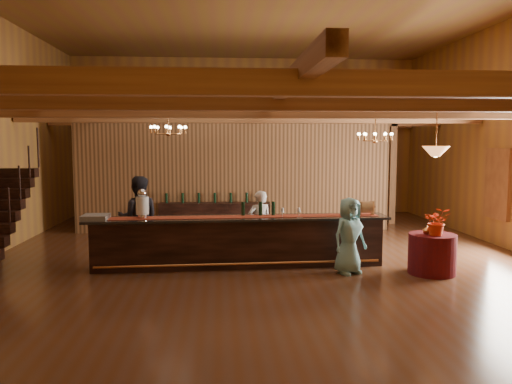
{
  "coord_description": "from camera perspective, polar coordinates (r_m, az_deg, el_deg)",
  "views": [
    {
      "loc": [
        -0.9,
        -10.8,
        2.59
      ],
      "look_at": [
        -0.09,
        0.49,
        1.44
      ],
      "focal_mm": 35.0,
      "sensor_mm": 36.0,
      "label": 1
    }
  ],
  "objects": [
    {
      "name": "beverage_dispenser",
      "position": [
        10.36,
        -12.87,
        -1.36
      ],
      "size": [
        0.26,
        0.26,
        0.6
      ],
      "color": "silver",
      "rests_on": "tasting_bar"
    },
    {
      "name": "glass_rack_tray",
      "position": [
        10.44,
        -17.87,
        -2.76
      ],
      "size": [
        0.5,
        0.5,
        0.1
      ],
      "primitive_type": "cube",
      "color": "gray",
      "rests_on": "tasting_bar"
    },
    {
      "name": "floor_plant",
      "position": [
        15.2,
        9.78,
        -1.7
      ],
      "size": [
        0.83,
        0.75,
        1.26
      ],
      "primitive_type": "imported",
      "rotation": [
        0.0,
        0.0,
        0.33
      ],
      "color": "#36602A",
      "rests_on": "floor"
    },
    {
      "name": "partition_wall",
      "position": [
        14.35,
        -2.51,
        1.64
      ],
      "size": [
        9.0,
        0.18,
        3.1
      ],
      "primitive_type": "cube",
      "color": "brown",
      "rests_on": "floor"
    },
    {
      "name": "raffle_drum",
      "position": [
        10.75,
        12.47,
        -1.7
      ],
      "size": [
        0.34,
        0.24,
        0.3
      ],
      "color": "olive",
      "rests_on": "tasting_bar"
    },
    {
      "name": "beam_grid",
      "position": [
        11.37,
        0.44,
        9.09
      ],
      "size": [
        11.9,
        13.9,
        0.39
      ],
      "color": "#A76E3D",
      "rests_on": "wall_left"
    },
    {
      "name": "round_table",
      "position": [
        10.43,
        19.48,
        -6.69
      ],
      "size": [
        0.91,
        0.91,
        0.79
      ],
      "primitive_type": "cylinder",
      "color": "#3C0D14",
      "rests_on": "floor"
    },
    {
      "name": "chandelier_right",
      "position": [
        11.75,
        13.45,
        6.19
      ],
      "size": [
        0.8,
        0.8,
        0.65
      ],
      "color": "#C47E44",
      "rests_on": "beam_grid"
    },
    {
      "name": "tasting_bar",
      "position": [
        10.39,
        -1.95,
        -5.66
      ],
      "size": [
        6.24,
        1.0,
        1.05
      ],
      "rotation": [
        0.0,
        0.0,
        0.03
      ],
      "color": "#381C15",
      "rests_on": "floor"
    },
    {
      "name": "chandelier_left",
      "position": [
        11.42,
        -9.99,
        7.04
      ],
      "size": [
        0.8,
        0.8,
        0.5
      ],
      "color": "#C47E44",
      "rests_on": "beam_grid"
    },
    {
      "name": "backbar_shelf",
      "position": [
        14.15,
        -4.71,
        -2.98
      ],
      "size": [
        3.12,
        0.7,
        0.87
      ],
      "primitive_type": "cube",
      "rotation": [
        0.0,
        0.0,
        -0.07
      ],
      "color": "#381C15",
      "rests_on": "floor"
    },
    {
      "name": "floor",
      "position": [
        11.15,
        0.64,
        -7.63
      ],
      "size": [
        14.0,
        14.0,
        0.0
      ],
      "primitive_type": "plane",
      "color": "#542E1A",
      "rests_on": "ground"
    },
    {
      "name": "bar_bottle_2",
      "position": [
        10.47,
        2.0,
        -1.9
      ],
      "size": [
        0.07,
        0.07,
        0.3
      ],
      "primitive_type": "cylinder",
      "color": "black",
      "rests_on": "tasting_bar"
    },
    {
      "name": "table_flowers",
      "position": [
        10.18,
        20.0,
        -3.18
      ],
      "size": [
        0.6,
        0.56,
        0.55
      ],
      "primitive_type": "imported",
      "rotation": [
        0.0,
        0.0,
        -0.32
      ],
      "color": "red",
      "rests_on": "round_table"
    },
    {
      "name": "pendant_lamp",
      "position": [
        10.2,
        19.86,
        4.41
      ],
      "size": [
        0.52,
        0.52,
        0.9
      ],
      "color": "#C47E44",
      "rests_on": "beam_grid"
    },
    {
      "name": "ceiling",
      "position": [
        11.23,
        0.67,
        20.83
      ],
      "size": [
        14.0,
        14.0,
        0.0
      ],
      "primitive_type": "plane",
      "rotation": [
        3.14,
        0.0,
        0.0
      ],
      "color": "brown",
      "rests_on": "wall_back"
    },
    {
      "name": "wall_back",
      "position": [
        17.83,
        -1.23,
        6.31
      ],
      "size": [
        12.0,
        0.1,
        5.5
      ],
      "primitive_type": "cube",
      "color": "#AA7732",
      "rests_on": "floor"
    },
    {
      "name": "staff_second",
      "position": [
        11.18,
        -13.28,
        -2.94
      ],
      "size": [
        0.96,
        0.79,
        1.84
      ],
      "primitive_type": "imported",
      "rotation": [
        0.0,
        0.0,
        3.24
      ],
      "color": "black",
      "rests_on": "floor"
    },
    {
      "name": "wall_front",
      "position": [
        3.91,
        9.3,
        8.11
      ],
      "size": [
        12.0,
        0.1,
        5.5
      ],
      "primitive_type": "cube",
      "color": "#AA7732",
      "rests_on": "floor"
    },
    {
      "name": "guest",
      "position": [
        9.95,
        10.61,
        -4.94
      ],
      "size": [
        0.87,
        0.75,
        1.5
      ],
      "primitive_type": "imported",
      "rotation": [
        0.0,
        0.0,
        0.45
      ],
      "color": "#79BEC5",
      "rests_on": "floor"
    },
    {
      "name": "bartender",
      "position": [
        11.04,
        0.41,
        -3.76
      ],
      "size": [
        0.63,
        0.5,
        1.51
      ],
      "primitive_type": "imported",
      "rotation": [
        0.0,
        0.0,
        3.42
      ],
      "color": "silver",
      "rests_on": "floor"
    },
    {
      "name": "bar_bottle_0",
      "position": [
        10.4,
        -1.48,
        -1.95
      ],
      "size": [
        0.07,
        0.07,
        0.3
      ],
      "primitive_type": "cylinder",
      "color": "black",
      "rests_on": "tasting_bar"
    },
    {
      "name": "bar_bottle_1",
      "position": [
        10.43,
        0.51,
        -1.93
      ],
      "size": [
        0.07,
        0.07,
        0.3
      ],
      "primitive_type": "cylinder",
      "color": "black",
      "rests_on": "tasting_bar"
    },
    {
      "name": "support_posts",
      "position": [
        10.39,
        0.87,
        0.34
      ],
      "size": [
        9.2,
        10.2,
        3.2
      ],
      "color": "#A76E3D",
      "rests_on": "floor"
    },
    {
      "name": "backroom_boxes",
      "position": [
        16.45,
        -1.97,
        -1.41
      ],
      "size": [
        4.1,
        0.6,
        1.1
      ],
      "color": "#381C15",
      "rests_on": "floor"
    },
    {
      "name": "window_right_back",
      "position": [
        13.69,
        25.93,
        0.86
      ],
      "size": [
        0.12,
        1.05,
        1.75
      ],
      "primitive_type": "cube",
      "color": "white",
      "rests_on": "wall_right"
    },
    {
      "name": "table_vase",
      "position": [
        10.28,
        18.96,
        -3.83
      ],
      "size": [
        0.17,
        0.17,
        0.27
      ],
      "primitive_type": "imported",
      "rotation": [
        0.0,
        0.0,
        -0.31
      ],
      "color": "#C47E44",
      "rests_on": "round_table"
    }
  ]
}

